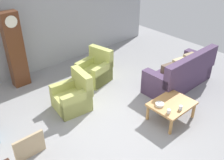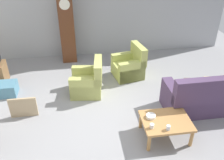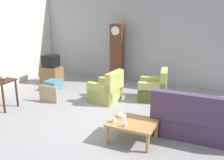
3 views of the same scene
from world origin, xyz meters
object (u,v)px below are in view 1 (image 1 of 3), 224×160
object	(u,v)px
coffee_table_wood	(172,105)
bowl_white_stacked	(160,104)
couch_floral	(180,75)
cup_blue_rimmed	(181,108)
armchair_olive_near	(73,97)
armchair_olive_far	(95,71)
framed_picture_leaning	(30,146)
grandfather_clock	(15,50)
cup_white_porcelain	(169,111)

from	to	relation	value
coffee_table_wood	bowl_white_stacked	distance (m)	0.32
couch_floral	bowl_white_stacked	xyz separation A→B (m)	(-1.60, -0.58, 0.10)
cup_blue_rimmed	armchair_olive_near	bearing A→B (deg)	123.52
armchair_olive_far	cup_blue_rimmed	size ratio (longest dim) A/B	9.43
couch_floral	armchair_olive_far	world-z (taller)	couch_floral
couch_floral	bowl_white_stacked	size ratio (longest dim) A/B	10.87
armchair_olive_far	cup_blue_rimmed	world-z (taller)	armchair_olive_far
armchair_olive_far	bowl_white_stacked	size ratio (longest dim) A/B	4.75
framed_picture_leaning	bowl_white_stacked	size ratio (longest dim) A/B	3.10
couch_floral	grandfather_clock	distance (m)	4.47
armchair_olive_near	coffee_table_wood	distance (m)	2.32
couch_floral	armchair_olive_far	size ratio (longest dim) A/B	2.29
armchair_olive_near	couch_floral	bearing A→B (deg)	-21.89
grandfather_clock	coffee_table_wood	bearing A→B (deg)	-62.71
cup_blue_rimmed	couch_floral	bearing A→B (deg)	35.20
bowl_white_stacked	framed_picture_leaning	bearing A→B (deg)	160.44
couch_floral	grandfather_clock	world-z (taller)	grandfather_clock
framed_picture_leaning	cup_white_porcelain	xyz separation A→B (m)	(2.59, -1.24, 0.23)
couch_floral	bowl_white_stacked	world-z (taller)	couch_floral
coffee_table_wood	cup_blue_rimmed	xyz separation A→B (m)	(-0.06, -0.27, 0.11)
armchair_olive_near	grandfather_clock	distance (m)	2.08
armchair_olive_far	cup_white_porcelain	size ratio (longest dim) A/B	10.23
cup_blue_rimmed	bowl_white_stacked	bearing A→B (deg)	119.75
cup_blue_rimmed	bowl_white_stacked	world-z (taller)	cup_blue_rimmed
cup_blue_rimmed	grandfather_clock	bearing A→B (deg)	115.02
cup_white_porcelain	cup_blue_rimmed	bearing A→B (deg)	-17.84
armchair_olive_far	cup_white_porcelain	world-z (taller)	armchair_olive_far
couch_floral	armchair_olive_far	bearing A→B (deg)	130.82
framed_picture_leaning	cup_blue_rimmed	world-z (taller)	cup_blue_rimmed
couch_floral	cup_blue_rimmed	bearing A→B (deg)	-144.80
coffee_table_wood	bowl_white_stacked	bearing A→B (deg)	156.01
armchair_olive_far	framed_picture_leaning	xyz separation A→B (m)	(-2.71, -1.43, -0.06)
cup_blue_rimmed	armchair_olive_far	bearing A→B (deg)	93.40
framed_picture_leaning	bowl_white_stacked	xyz separation A→B (m)	(2.65, -0.94, 0.21)
armchair_olive_far	cup_blue_rimmed	distance (m)	2.77
grandfather_clock	cup_blue_rimmed	world-z (taller)	grandfather_clock
bowl_white_stacked	couch_floral	bearing A→B (deg)	19.99
armchair_olive_near	cup_blue_rimmed	world-z (taller)	armchair_olive_near
armchair_olive_near	cup_white_porcelain	size ratio (longest dim) A/B	10.23
cup_white_porcelain	bowl_white_stacked	xyz separation A→B (m)	(0.07, 0.30, -0.02)
armchair_olive_far	bowl_white_stacked	bearing A→B (deg)	-91.42
armchair_olive_near	coffee_table_wood	world-z (taller)	armchair_olive_near
armchair_olive_near	grandfather_clock	bearing A→B (deg)	104.11
framed_picture_leaning	cup_white_porcelain	distance (m)	2.88
grandfather_clock	framed_picture_leaning	xyz separation A→B (m)	(-1.02, -2.64, -0.79)
coffee_table_wood	framed_picture_leaning	distance (m)	3.13
couch_floral	cup_blue_rimmed	xyz separation A→B (m)	(-1.38, -0.97, 0.12)
armchair_olive_near	framed_picture_leaning	xyz separation A→B (m)	(-1.50, -0.75, -0.06)
couch_floral	bowl_white_stacked	bearing A→B (deg)	-160.01
coffee_table_wood	cup_blue_rimmed	distance (m)	0.29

